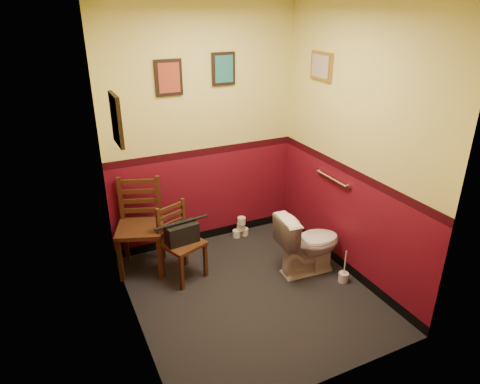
% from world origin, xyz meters
% --- Properties ---
extents(floor, '(2.20, 2.40, 0.00)m').
position_xyz_m(floor, '(0.00, 0.00, 0.00)').
color(floor, black).
rests_on(floor, ground).
extents(wall_back, '(2.20, 0.00, 2.70)m').
position_xyz_m(wall_back, '(0.00, 1.20, 1.35)').
color(wall_back, maroon).
rests_on(wall_back, ground).
extents(wall_front, '(2.20, 0.00, 2.70)m').
position_xyz_m(wall_front, '(0.00, -1.20, 1.35)').
color(wall_front, maroon).
rests_on(wall_front, ground).
extents(wall_left, '(0.00, 2.40, 2.70)m').
position_xyz_m(wall_left, '(-1.10, 0.00, 1.35)').
color(wall_left, maroon).
rests_on(wall_left, ground).
extents(wall_right, '(0.00, 2.40, 2.70)m').
position_xyz_m(wall_right, '(1.10, 0.00, 1.35)').
color(wall_right, maroon).
rests_on(wall_right, ground).
extents(grab_bar, '(0.05, 0.56, 0.06)m').
position_xyz_m(grab_bar, '(1.07, 0.25, 0.95)').
color(grab_bar, silver).
rests_on(grab_bar, wall_right).
extents(framed_print_back_a, '(0.28, 0.04, 0.36)m').
position_xyz_m(framed_print_back_a, '(-0.35, 1.18, 1.95)').
color(framed_print_back_a, black).
rests_on(framed_print_back_a, wall_back).
extents(framed_print_back_b, '(0.26, 0.04, 0.34)m').
position_xyz_m(framed_print_back_b, '(0.25, 1.18, 2.00)').
color(framed_print_back_b, black).
rests_on(framed_print_back_b, wall_back).
extents(framed_print_left, '(0.04, 0.30, 0.38)m').
position_xyz_m(framed_print_left, '(-1.08, 0.10, 1.85)').
color(framed_print_left, black).
rests_on(framed_print_left, wall_left).
extents(framed_print_right, '(0.04, 0.34, 0.28)m').
position_xyz_m(framed_print_right, '(1.08, 0.60, 2.05)').
color(framed_print_right, olive).
rests_on(framed_print_right, wall_right).
extents(toilet, '(0.71, 0.43, 0.68)m').
position_xyz_m(toilet, '(0.72, 0.10, 0.34)').
color(toilet, white).
rests_on(toilet, floor).
extents(toilet_brush, '(0.10, 0.10, 0.37)m').
position_xyz_m(toilet_brush, '(0.95, -0.23, 0.06)').
color(toilet_brush, silver).
rests_on(toilet_brush, floor).
extents(chair_left, '(0.59, 0.59, 0.99)m').
position_xyz_m(chair_left, '(-0.83, 0.92, 0.50)').
color(chair_left, '#3F2313').
rests_on(chair_left, floor).
extents(chair_right, '(0.48, 0.48, 0.79)m').
position_xyz_m(chair_right, '(-0.51, 0.59, 0.40)').
color(chair_right, '#3F2313').
rests_on(chair_right, floor).
extents(handbag, '(0.34, 0.20, 0.24)m').
position_xyz_m(handbag, '(-0.50, 0.56, 0.52)').
color(handbag, black).
rests_on(handbag, chair_right).
extents(tp_stack, '(0.20, 0.12, 0.27)m').
position_xyz_m(tp_stack, '(0.40, 1.07, 0.11)').
color(tp_stack, silver).
rests_on(tp_stack, floor).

